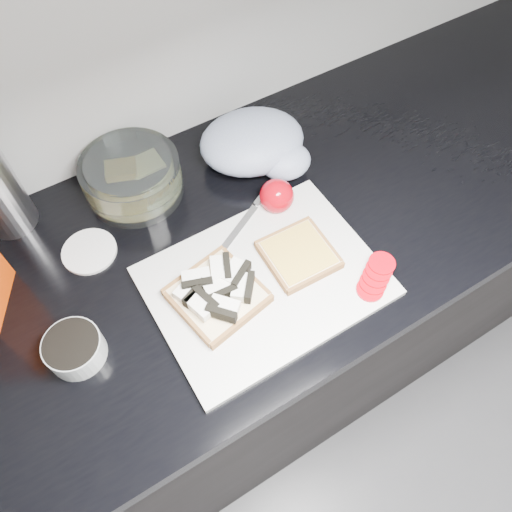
{
  "coord_description": "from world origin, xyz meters",
  "views": [
    {
      "loc": [
        -0.14,
        0.72,
        1.68
      ],
      "look_at": [
        0.11,
        1.11,
        0.95
      ],
      "focal_mm": 35.0,
      "sensor_mm": 36.0,
      "label": 1
    }
  ],
  "objects": [
    {
      "name": "glass_bowl",
      "position": [
        -0.0,
        1.4,
        0.94
      ],
      "size": [
        0.19,
        0.19,
        0.08
      ],
      "rotation": [
        0.0,
        0.0,
        -0.36
      ],
      "color": "silver",
      "rests_on": "countertop"
    },
    {
      "name": "base_cabinet",
      "position": [
        0.0,
        1.2,
        0.43
      ],
      "size": [
        3.5,
        0.6,
        0.86
      ],
      "primitive_type": "cube",
      "color": "black",
      "rests_on": "ground"
    },
    {
      "name": "grocery_bag",
      "position": [
        0.25,
        1.34,
        0.95
      ],
      "size": [
        0.25,
        0.23,
        0.1
      ],
      "rotation": [
        0.0,
        0.0,
        -0.24
      ],
      "color": "#A5B4CB",
      "rests_on": "countertop"
    },
    {
      "name": "tub_lid",
      "position": [
        -0.14,
        1.31,
        0.9
      ],
      "size": [
        0.11,
        0.11,
        0.01
      ],
      "primitive_type": "cylinder",
      "rotation": [
        0.0,
        0.0,
        -0.05
      ],
      "color": "white",
      "rests_on": "countertop"
    },
    {
      "name": "knife",
      "position": [
        0.17,
        1.22,
        0.91
      ],
      "size": [
        0.16,
        0.09,
        0.01
      ],
      "rotation": [
        0.0,
        0.0,
        0.48
      ],
      "color": "silver",
      "rests_on": "cutting_board"
    },
    {
      "name": "bread_right",
      "position": [
        0.18,
        1.09,
        0.92
      ],
      "size": [
        0.13,
        0.13,
        0.02
      ],
      "rotation": [
        0.0,
        0.0,
        -0.04
      ],
      "color": "beige",
      "rests_on": "cutting_board"
    },
    {
      "name": "bread_left",
      "position": [
        0.02,
        1.09,
        0.93
      ],
      "size": [
        0.17,
        0.17,
        0.05
      ],
      "rotation": [
        0.0,
        0.0,
        0.19
      ],
      "color": "beige",
      "rests_on": "cutting_board"
    },
    {
      "name": "tomato_slices",
      "position": [
        0.27,
        0.98,
        0.92
      ],
      "size": [
        0.1,
        0.08,
        0.02
      ],
      "rotation": [
        0.0,
        0.0,
        0.07
      ],
      "color": "#B00410",
      "rests_on": "cutting_board"
    },
    {
      "name": "countertop",
      "position": [
        0.0,
        1.2,
        0.88
      ],
      "size": [
        3.5,
        0.64,
        0.04
      ],
      "primitive_type": "cube",
      "color": "black",
      "rests_on": "base_cabinet"
    },
    {
      "name": "seed_tub",
      "position": [
        -0.23,
        1.13,
        0.93
      ],
      "size": [
        0.09,
        0.09,
        0.05
      ],
      "color": "#AEB3B3",
      "rests_on": "countertop"
    },
    {
      "name": "whole_tomatoes",
      "position": [
        0.22,
        1.21,
        0.93
      ],
      "size": [
        0.07,
        0.07,
        0.07
      ],
      "rotation": [
        0.0,
        0.0,
        0.16
      ],
      "color": "#B00410",
      "rests_on": "countertop"
    },
    {
      "name": "cutting_board",
      "position": [
        0.11,
        1.08,
        0.91
      ],
      "size": [
        0.4,
        0.3,
        0.01
      ],
      "primitive_type": "cube",
      "color": "silver",
      "rests_on": "countertop"
    }
  ]
}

